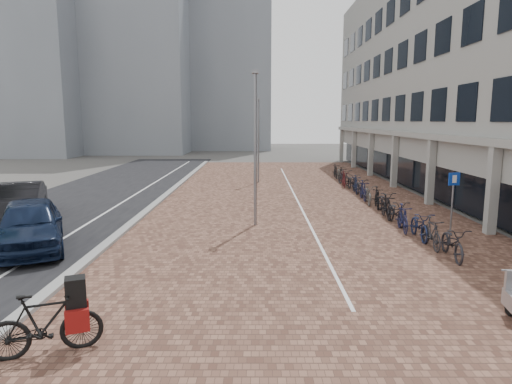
# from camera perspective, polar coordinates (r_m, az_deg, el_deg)

# --- Properties ---
(ground) EXTENTS (140.00, 140.00, 0.00)m
(ground) POSITION_cam_1_polar(r_m,az_deg,el_deg) (13.17, -0.04, -9.77)
(ground) COLOR #474442
(ground) RESTS_ON ground
(plaza_brick) EXTENTS (14.50, 42.00, 0.04)m
(plaza_brick) POSITION_cam_1_polar(r_m,az_deg,el_deg) (24.90, 4.63, -0.74)
(plaza_brick) COLOR brown
(plaza_brick) RESTS_ON ground
(street_asphalt) EXTENTS (8.00, 50.00, 0.03)m
(street_asphalt) POSITION_cam_1_polar(r_m,az_deg,el_deg) (26.42, -19.90, -0.71)
(street_asphalt) COLOR black
(street_asphalt) RESTS_ON ground
(curb) EXTENTS (0.35, 42.00, 0.14)m
(curb) POSITION_cam_1_polar(r_m,az_deg,el_deg) (25.34, -11.59, -0.59)
(curb) COLOR gray
(curb) RESTS_ON ground
(lane_line) EXTENTS (0.12, 44.00, 0.00)m
(lane_line) POSITION_cam_1_polar(r_m,az_deg,el_deg) (25.80, -15.72, -0.69)
(lane_line) COLOR white
(lane_line) RESTS_ON street_asphalt
(parking_line) EXTENTS (0.10, 30.00, 0.00)m
(parking_line) POSITION_cam_1_polar(r_m,az_deg,el_deg) (24.91, 5.09, -0.69)
(parking_line) COLOR white
(parking_line) RESTS_ON plaza_brick
(office_building) EXTENTS (8.40, 40.00, 15.00)m
(office_building) POSITION_cam_1_polar(r_m,az_deg,el_deg) (31.54, 25.34, 15.89)
(office_building) COLOR gray
(office_building) RESTS_ON ground
(bg_towers) EXTENTS (33.00, 23.00, 32.00)m
(bg_towers) POSITION_cam_1_polar(r_m,az_deg,el_deg) (63.79, -13.57, 17.62)
(bg_towers) COLOR gray
(bg_towers) RESTS_ON ground
(car_navy) EXTENTS (3.84, 5.35, 1.69)m
(car_navy) POSITION_cam_1_polar(r_m,az_deg,el_deg) (16.65, -26.82, -3.72)
(car_navy) COLOR black
(car_navy) RESTS_ON ground
(car_dark) EXTENTS (3.15, 5.04, 1.57)m
(car_dark) POSITION_cam_1_polar(r_m,az_deg,el_deg) (21.93, -27.75, -1.07)
(car_dark) COLOR black
(car_dark) RESTS_ON ground
(hero_bike) EXTENTS (2.07, 1.26, 1.41)m
(hero_bike) POSITION_cam_1_polar(r_m,az_deg,el_deg) (9.30, -25.25, -14.81)
(hero_bike) COLOR black
(hero_bike) RESTS_ON ground
(parking_sign) EXTENTS (0.48, 0.16, 2.31)m
(parking_sign) POSITION_cam_1_polar(r_m,az_deg,el_deg) (18.60, 23.77, -0.09)
(parking_sign) COLOR slate
(parking_sign) RESTS_ON ground
(lamp_near) EXTENTS (0.12, 0.12, 6.12)m
(lamp_near) POSITION_cam_1_polar(r_m,az_deg,el_deg) (17.92, -0.09, 5.26)
(lamp_near) COLOR slate
(lamp_near) RESTS_ON ground
(lamp_far) EXTENTS (0.12, 0.12, 5.67)m
(lamp_far) POSITION_cam_1_polar(r_m,az_deg,el_deg) (30.58, 0.30, 6.44)
(lamp_far) COLOR gray
(lamp_far) RESTS_ON ground
(bike_row) EXTENTS (1.27, 21.45, 1.05)m
(bike_row) POSITION_cam_1_polar(r_m,az_deg,el_deg) (24.12, 14.06, -0.08)
(bike_row) COLOR black
(bike_row) RESTS_ON ground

